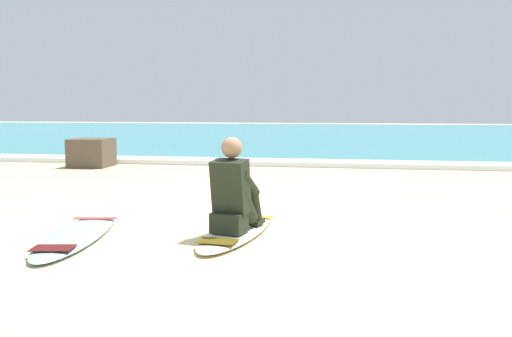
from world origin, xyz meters
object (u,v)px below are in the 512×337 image
Objects in this scene: surfer_seated at (234,195)px; shoreline_rock at (92,153)px; surfboard_main at (238,230)px; surfboard_spare_near at (78,234)px.

shoreline_rock is at bearing 127.32° from surfer_seated.
surfboard_main and surfboard_spare_near have the same top height.
surfer_seated reaches higher than surfboard_main.
shoreline_rock is (-4.51, 5.92, -0.12)m from surfer_seated.
surfboard_main is at bearing -51.85° from shoreline_rock.
surfer_seated is at bearing -90.85° from surfboard_main.
surfboard_spare_near is at bearing -169.39° from surfer_seated.
surfboard_main is 2.19× the size of surfer_seated.
shoreline_rock is (-2.95, 6.21, 0.28)m from surfboard_spare_near.
surfboard_spare_near is (-1.56, -0.46, -0.00)m from surfboard_main.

